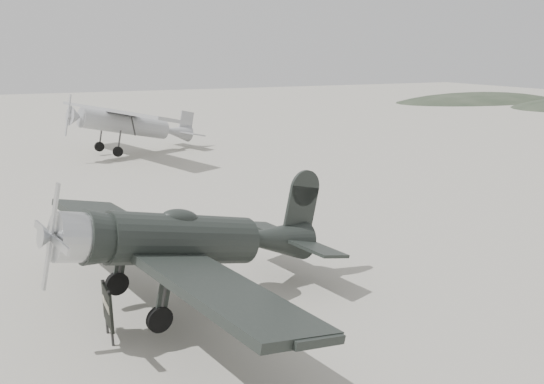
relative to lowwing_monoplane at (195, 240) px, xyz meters
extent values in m
plane|color=#999788|center=(3.78, 4.17, -1.87)|extent=(160.00, 160.00, 0.00)
ellipsoid|color=#283325|center=(53.78, 44.17, -1.87)|extent=(32.00, 16.00, 5.20)
cylinder|color=black|center=(-0.35, -0.09, 0.07)|extent=(4.17, 2.20, 1.27)
cone|color=black|center=(2.55, 0.64, 0.11)|extent=(2.57, 1.71, 1.18)
cylinder|color=#B6B9BB|center=(-3.03, -0.76, 0.07)|extent=(1.06, 1.29, 1.12)
cone|color=#B6B9BB|center=(-3.55, -0.89, 0.07)|extent=(0.43, 0.57, 0.51)
cube|color=#B6B9BB|center=(-3.49, -0.87, 0.07)|extent=(0.09, 0.17, 2.35)
ellipsoid|color=black|center=(-0.52, -0.13, 0.63)|extent=(1.12, 0.84, 0.42)
cube|color=black|center=(-0.96, -0.24, -0.25)|extent=(4.48, 11.00, 0.20)
cube|color=black|center=(3.25, 0.81, 0.16)|extent=(1.89, 3.93, 0.09)
cube|color=black|center=(3.38, 0.85, 0.93)|extent=(1.08, 0.35, 1.63)
cylinder|color=black|center=(-1.02, -1.51, -1.49)|extent=(0.63, 0.29, 0.62)
cylinder|color=black|center=(-1.61, 0.86, -1.49)|extent=(0.63, 0.29, 0.62)
cylinder|color=#333333|center=(-1.02, -1.51, -0.88)|extent=(0.12, 0.12, 1.27)
cylinder|color=#333333|center=(-1.61, 0.86, -0.88)|extent=(0.12, 0.12, 1.27)
cylinder|color=black|center=(3.47, 0.87, -0.28)|extent=(0.21, 0.12, 0.20)
cylinder|color=gray|center=(1.89, 22.74, 0.19)|extent=(6.05, 3.16, 1.26)
cone|color=gray|center=(5.68, 24.07, 0.19)|extent=(2.33, 1.77, 1.15)
cone|color=gray|center=(-1.25, 21.64, 0.19)|extent=(1.04, 1.35, 1.19)
cube|color=gray|center=(-1.69, 21.49, 0.19)|extent=(0.11, 0.17, 2.53)
cube|color=gray|center=(1.45, 22.59, 0.90)|extent=(6.23, 12.64, 0.21)
cube|color=gray|center=(6.22, 24.26, 0.25)|extent=(2.27, 4.03, 0.09)
cube|color=gray|center=(6.33, 24.30, 0.99)|extent=(1.01, 0.43, 1.49)
cylinder|color=black|center=(1.44, 21.24, -1.55)|extent=(0.66, 0.36, 0.64)
cylinder|color=black|center=(0.60, 23.63, -1.55)|extent=(0.66, 0.36, 0.64)
cylinder|color=#333333|center=(1.44, 21.24, -0.90)|extent=(0.13, 0.13, 1.38)
cylinder|color=#333333|center=(0.60, 23.63, -0.90)|extent=(0.13, 0.13, 1.38)
cylinder|color=black|center=(6.44, 24.33, -0.15)|extent=(0.22, 0.14, 0.21)
cylinder|color=#333333|center=(-2.34, -1.09, -1.18)|extent=(0.07, 0.07, 1.38)
cylinder|color=#333333|center=(-2.38, -0.45, -1.18)|extent=(0.07, 0.07, 1.38)
cube|color=black|center=(-2.36, -0.77, -1.02)|extent=(0.12, 0.96, 0.96)
cube|color=beige|center=(-2.40, -0.77, -0.97)|extent=(0.06, 0.74, 0.19)
camera|label=1|loc=(-3.46, -12.56, 4.68)|focal=35.00mm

